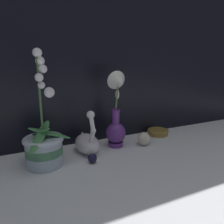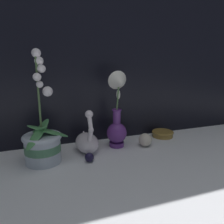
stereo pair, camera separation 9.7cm
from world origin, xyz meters
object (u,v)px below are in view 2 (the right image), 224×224
(blue_vase, at_px, (117,119))
(swan_figurine, at_px, (87,141))
(glass_sphere, at_px, (145,140))
(amber_dish, at_px, (163,133))
(orchid_potted_plant, at_px, (43,142))

(blue_vase, bearing_deg, swan_figurine, -178.79)
(swan_figurine, relative_size, glass_sphere, 3.17)
(blue_vase, bearing_deg, amber_dish, 10.55)
(amber_dish, bearing_deg, orchid_potted_plant, -170.63)
(blue_vase, xyz_separation_m, amber_dish, (0.28, 0.05, -0.12))
(orchid_potted_plant, bearing_deg, amber_dish, 9.37)
(orchid_potted_plant, xyz_separation_m, blue_vase, (0.34, 0.05, 0.05))
(swan_figurine, xyz_separation_m, amber_dish, (0.43, 0.06, -0.03))
(swan_figurine, bearing_deg, amber_dish, 7.38)
(orchid_potted_plant, height_order, swan_figurine, orchid_potted_plant)
(orchid_potted_plant, height_order, amber_dish, orchid_potted_plant)
(swan_figurine, height_order, glass_sphere, swan_figurine)
(glass_sphere, xyz_separation_m, amber_dish, (0.15, 0.09, -0.01))
(orchid_potted_plant, distance_m, blue_vase, 0.35)
(glass_sphere, bearing_deg, blue_vase, 163.59)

